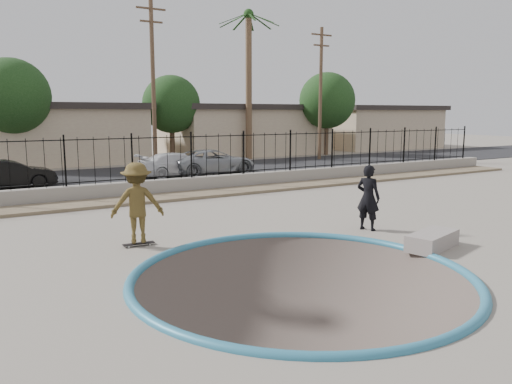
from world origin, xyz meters
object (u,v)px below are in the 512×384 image
Objects in this scene: concrete_ledge at (432,240)px; car_c at (179,165)px; car_b at (10,174)px; car_d at (213,162)px; videographer at (368,198)px; skateboard at (139,244)px; skater at (137,207)px.

concrete_ledge is 15.91m from car_c.
car_b is 7.81m from car_c.
car_c is (7.81, 0.00, 0.00)m from car_b.
car_b is 9.73m from car_d.
videographer is 0.44× the size of car_c.
videographer is at bearing 90.00° from concrete_ledge.
concrete_ledge is at bearing -178.84° from car_c.
car_c is (-0.18, 13.63, -0.28)m from videographer.
videographer is 0.39× the size of car_d.
car_c reaches higher than skateboard.
car_c is at bearing -22.22° from videographer.
concrete_ledge is 17.80m from car_b.
skater is at bearing -86.90° from skateboard.
skateboard is (0.00, 0.00, -0.94)m from skater.
car_b reaches higher than skateboard.
skater reaches higher than car_d.
concrete_ledge is 16.01m from car_d.
car_d is at bearing -30.26° from videographer.
car_d is (1.92, 0.00, 0.05)m from car_c.
skateboard is 12.16m from car_b.
car_b is at bearing 116.66° from concrete_ledge.
car_b is at bearing 86.73° from car_d.
skater is 14.35m from car_d.
skater is at bearing 143.50° from car_d.
car_c is at bearing -100.05° from skater.
skateboard is 0.21× the size of car_b.
skater reaches higher than concrete_ledge.
car_b is at bearing -64.86° from skater.
videographer reaches higher than car_d.
car_d is (7.86, 12.00, -0.30)m from skater.
skateboard is 0.17× the size of car_d.
concrete_ledge is (6.12, -3.90, 0.14)m from skateboard.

